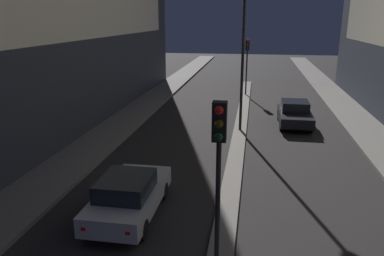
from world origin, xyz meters
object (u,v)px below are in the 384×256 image
street_lamp (245,11)px  car_left_lane (129,195)px  car_right_lane (295,114)px  traffic_light_mid (247,54)px  traffic_light_near (219,155)px

street_lamp → car_left_lane: size_ratio=2.11×
car_left_lane → car_right_lane: size_ratio=1.06×
car_right_lane → traffic_light_mid: bearing=110.5°
traffic_light_near → traffic_light_mid: (0.00, 24.05, 0.00)m
traffic_light_mid → car_right_lane: size_ratio=1.14×
traffic_light_near → street_lamp: street_lamp is taller
traffic_light_mid → street_lamp: street_lamp is taller
traffic_light_mid → car_right_lane: bearing=-69.5°
street_lamp → car_right_lane: size_ratio=2.25×
traffic_light_near → car_left_lane: size_ratio=1.08×
traffic_light_near → street_lamp: 13.87m
street_lamp → traffic_light_near: bearing=-90.0°
traffic_light_near → street_lamp: (0.00, 13.47, 3.33)m
car_left_lane → car_right_lane: 13.97m
car_left_lane → car_right_lane: (6.54, 12.35, -0.01)m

